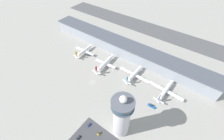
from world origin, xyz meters
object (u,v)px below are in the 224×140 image
Objects in this scene: airplane_gate_alpha at (84,51)px; car_navy_sedan at (89,125)px; service_truck_catering at (151,106)px; control_tower at (122,116)px; airplane_gate_bravo at (105,64)px; service_truck_fuel at (126,96)px; car_red_hatchback at (79,137)px; service_truck_baggage at (89,55)px; airplane_gate_delta at (165,91)px; airplane_gate_charlie at (134,75)px; car_maroon_suv at (99,133)px.

airplane_gate_alpha is 113.54m from car_navy_sedan.
control_tower is at bearing -107.04° from service_truck_catering.
airplane_gate_alpha is 0.83× the size of airplane_gate_bravo.
service_truck_catering is 28.80m from service_truck_fuel.
car_navy_sedan is 14.37m from car_red_hatchback.
car_red_hatchback is at bearing -51.89° from service_truck_baggage.
airplane_gate_alpha is at bearing -179.44° from airplane_gate_delta.
car_red_hatchback is at bearing -99.06° from service_truck_fuel.
car_navy_sedan is 1.12× the size of car_red_hatchback.
airplane_gate_charlie reaches higher than car_navy_sedan.
airplane_gate_charlie is 80.46m from car_navy_sedan.
airplane_gate_delta is (41.31, -0.39, -0.24)m from airplane_gate_charlie.
service_truck_fuel is at bearing 80.94° from car_red_hatchback.
service_truck_catering is at bearing -35.16° from airplane_gate_charlie.
service_truck_baggage is at bearing 132.74° from car_navy_sedan.
service_truck_baggage is at bearing 147.18° from control_tower.
service_truck_fuel reaches higher than service_truck_baggage.
airplane_gate_bravo is 6.08× the size of service_truck_baggage.
airplane_gate_charlie reaches higher than airplane_gate_alpha.
airplane_gate_alpha is 123.38m from car_maroon_suv.
service_truck_fuel is 1.49× the size of car_navy_sedan.
airplane_gate_alpha is 9.73m from service_truck_baggage.
airplane_gate_bravo is 97.80m from car_red_hatchback.
car_maroon_suv is (2.33, -50.41, -0.48)m from service_truck_fuel.
car_navy_sedan is (81.73, -78.73, -3.51)m from airplane_gate_alpha.
service_truck_baggage reaches higher than car_maroon_suv.
airplane_gate_charlie is 5.09× the size of service_truck_catering.
service_truck_baggage is (-32.94, 3.60, -3.35)m from airplane_gate_bravo.
airplane_gate_charlie is at bearing 88.83° from car_red_hatchback.
car_red_hatchback is (-38.75, -68.78, -0.46)m from service_truck_catering.
airplane_gate_alpha is at bearing 174.75° from airplane_gate_bravo.
airplane_gate_charlie is at bearing 105.42° from service_truck_fuel.
car_red_hatchback reaches higher than car_navy_sedan.
car_red_hatchback reaches higher than car_maroon_suv.
airplane_gate_charlie is 45.16m from service_truck_catering.
airplane_gate_bravo reaches higher than service_truck_baggage.
service_truck_fuel is at bearing -171.34° from service_truck_catering.
car_maroon_suv reaches higher than car_navy_sedan.
car_red_hatchback is (72.80, -92.83, -0.44)m from service_truck_baggage.
control_tower is 92.19m from airplane_gate_bravo.
airplane_gate_charlie is 6.20× the size of service_truck_fuel.
service_truck_fuel is at bearing -18.86° from service_truck_baggage.
airplane_gate_charlie reaches higher than service_truck_catering.
service_truck_baggage reaches higher than car_navy_sedan.
airplane_gate_delta is 5.12× the size of service_truck_catering.
car_navy_sedan is at bearing -91.60° from airplane_gate_charlie.
control_tower reaches higher than car_maroon_suv.
service_truck_baggage is (-83.08, 28.38, -0.02)m from service_truck_fuel.
airplane_gate_alpha reaches higher than car_red_hatchback.
airplane_gate_delta is at bearing 0.56° from airplane_gate_alpha.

